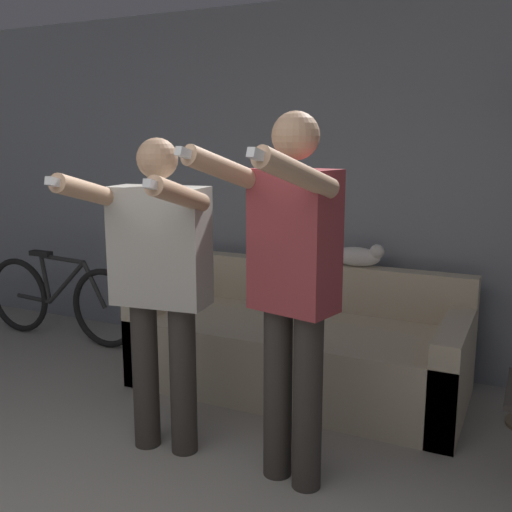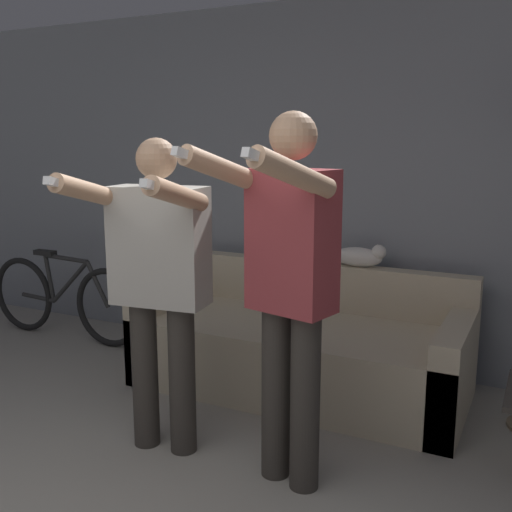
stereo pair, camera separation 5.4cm
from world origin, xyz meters
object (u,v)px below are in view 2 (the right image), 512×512
object	(u,v)px
couch	(301,348)
cat	(360,256)
person_right	(289,279)
bicycle	(64,299)
person_left	(158,274)

from	to	relation	value
couch	cat	xyz separation A→B (m)	(0.28, 0.37, 0.58)
cat	person_right	bearing A→B (deg)	-86.20
couch	bicycle	world-z (taller)	couch
bicycle	person_left	bearing A→B (deg)	-32.61
cat	bicycle	world-z (taller)	cat
couch	person_left	distance (m)	1.33
person_left	person_right	world-z (taller)	person_right
person_left	person_right	size ratio (longest dim) A/B	0.93
bicycle	person_right	bearing A→B (deg)	-24.50
couch	person_right	xyz separation A→B (m)	(0.37, -1.08, 0.75)
person_left	bicycle	distance (m)	2.22
cat	couch	bearing A→B (deg)	-126.76
person_left	cat	world-z (taller)	person_left
person_left	bicycle	world-z (taller)	person_left
couch	person_left	size ratio (longest dim) A/B	1.30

